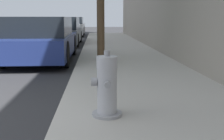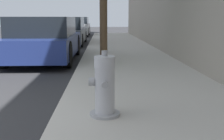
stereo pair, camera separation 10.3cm
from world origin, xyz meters
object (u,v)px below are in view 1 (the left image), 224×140
(fire_hydrant, at_px, (107,87))
(parked_car_far, at_px, (71,27))
(parked_car_mid, at_px, (62,31))
(parked_car_near, at_px, (41,40))

(fire_hydrant, relative_size, parked_car_far, 0.20)
(parked_car_far, bearing_deg, fire_hydrant, -83.84)
(parked_car_mid, xyz_separation_m, parked_car_far, (-0.10, 6.75, 0.03))
(fire_hydrant, distance_m, parked_car_far, 17.75)
(parked_car_near, distance_m, parked_car_mid, 5.46)
(parked_car_mid, bearing_deg, fire_hydrant, -80.60)
(fire_hydrant, distance_m, parked_car_near, 5.72)
(fire_hydrant, bearing_deg, parked_car_near, 108.20)
(parked_car_near, height_order, parked_car_mid, parked_car_mid)
(fire_hydrant, xyz_separation_m, parked_car_far, (-1.90, 17.64, 0.19))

